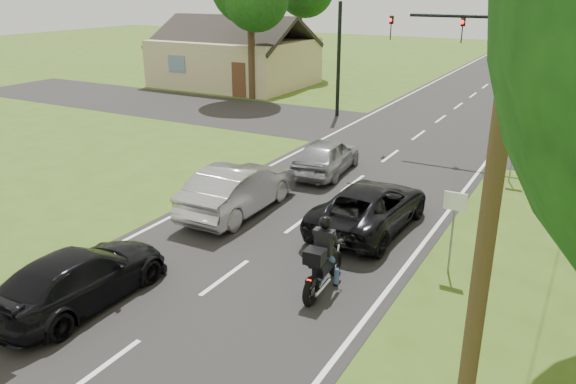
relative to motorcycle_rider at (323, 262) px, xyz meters
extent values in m
plane|color=#365016|center=(-2.35, -0.62, -0.74)|extent=(140.00, 140.00, 0.00)
cube|color=black|center=(-2.35, 9.38, -0.73)|extent=(8.00, 100.00, 0.01)
cube|color=black|center=(-2.35, 15.38, -0.73)|extent=(60.00, 7.00, 0.01)
torus|color=black|center=(-0.05, 0.81, -0.41)|extent=(0.18, 0.66, 0.66)
torus|color=black|center=(0.04, -0.67, -0.41)|extent=(0.20, 0.72, 0.72)
cube|color=black|center=(-0.01, 0.17, -0.11)|extent=(0.33, 0.96, 0.30)
sphere|color=black|center=(-0.03, 0.42, 0.07)|extent=(0.34, 0.34, 0.34)
cube|color=black|center=(0.01, -0.18, 0.07)|extent=(0.37, 0.56, 0.10)
cube|color=#FF0C07|center=(0.04, -0.78, -0.09)|extent=(0.10, 0.04, 0.05)
cylinder|color=silver|center=(0.18, -0.37, -0.43)|extent=(0.14, 0.80, 0.09)
cylinder|color=black|center=(-0.04, 0.62, 0.25)|extent=(0.62, 0.07, 0.04)
cube|color=black|center=(0.03, -0.47, 0.37)|extent=(0.46, 0.42, 0.32)
cube|color=black|center=(0.00, 0.02, 0.50)|extent=(0.41, 0.24, 0.60)
sphere|color=black|center=(-0.01, 0.09, 0.96)|extent=(0.30, 0.30, 0.30)
cylinder|color=navy|center=(-0.24, 0.34, -0.51)|extent=(0.13, 0.13, 0.45)
cylinder|color=navy|center=(0.20, 0.36, -0.51)|extent=(0.13, 0.13, 0.45)
imported|color=black|center=(-0.38, 3.94, -0.05)|extent=(2.39, 4.92, 1.35)
imported|color=#ADACB1|center=(-4.44, 3.13, 0.05)|extent=(1.72, 4.73, 1.55)
imported|color=#94969C|center=(-3.72, 8.00, -0.04)|extent=(1.99, 4.17, 1.38)
imported|color=black|center=(-4.48, -3.12, -0.09)|extent=(1.80, 4.40, 1.28)
cylinder|color=black|center=(2.85, 13.38, 2.26)|extent=(0.20, 0.20, 6.00)
cylinder|color=black|center=(0.15, 13.38, 4.86)|extent=(5.40, 0.14, 0.14)
imported|color=black|center=(-0.35, 13.38, 4.31)|extent=(0.16, 0.36, 1.00)
imported|color=black|center=(-3.35, 13.38, 4.31)|extent=(0.16, 0.36, 1.00)
sphere|color=#FF0C07|center=(-0.35, 13.20, 4.64)|extent=(0.16, 0.16, 0.16)
sphere|color=#FF0C07|center=(-3.35, 13.20, 4.64)|extent=(0.16, 0.16, 0.16)
cylinder|color=black|center=(-7.55, 17.38, 2.26)|extent=(0.20, 0.20, 6.00)
cylinder|color=brown|center=(3.85, -2.62, 4.26)|extent=(0.28, 0.28, 10.00)
cylinder|color=slate|center=(2.35, 2.38, 0.26)|extent=(0.05, 0.05, 2.00)
cube|color=silver|center=(2.35, 2.35, 1.16)|extent=(0.55, 0.04, 0.45)
cylinder|color=slate|center=(2.55, 10.38, 0.26)|extent=(0.05, 0.05, 2.00)
cube|color=#0C591E|center=(2.55, 10.35, 1.16)|extent=(0.55, 0.04, 0.45)
cylinder|color=#332316|center=(-14.35, 19.38, 2.34)|extent=(0.44, 0.44, 6.16)
cylinder|color=#332316|center=(-16.35, 29.38, 2.62)|extent=(0.44, 0.44, 6.72)
cube|color=tan|center=(-18.35, 23.38, 0.86)|extent=(10.00, 8.00, 3.20)
cube|color=black|center=(-18.35, 21.38, 2.96)|extent=(10.20, 4.00, 2.29)
cube|color=black|center=(-18.35, 25.38, 2.96)|extent=(10.20, 4.00, 2.29)
camera|label=1|loc=(4.96, -10.52, 6.00)|focal=35.00mm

